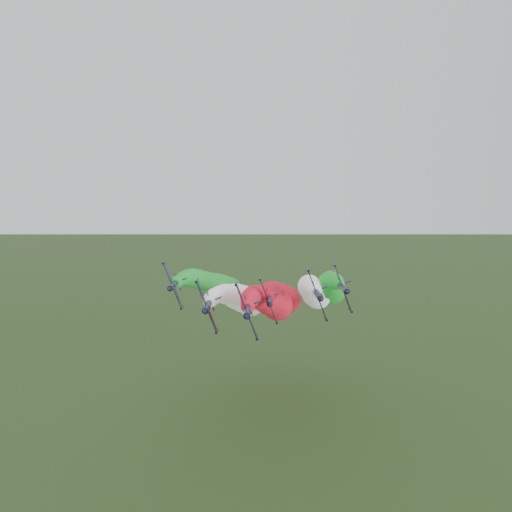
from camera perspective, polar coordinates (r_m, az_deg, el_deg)
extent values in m
plane|color=#345023|center=(120.01, 4.14, -25.18)|extent=(3000.00, 3000.00, 0.00)
cylinder|color=black|center=(89.05, -0.99, -6.20)|extent=(1.53, 9.70, 1.53)
cone|color=black|center=(83.47, -1.06, -7.03)|extent=(1.39, 1.94, 1.39)
cone|color=black|center=(94.21, -0.93, -5.52)|extent=(1.39, 0.97, 1.39)
ellipsoid|color=black|center=(86.90, -0.74, -6.40)|extent=(0.92, 2.03, 1.06)
cube|color=black|center=(88.85, -1.09, -6.26)|extent=(3.79, 2.05, 9.72)
cylinder|color=black|center=(88.00, -2.29, -3.18)|extent=(0.61, 2.80, 0.61)
cylinder|color=black|center=(89.99, 0.10, -9.28)|extent=(0.61, 2.80, 0.61)
cube|color=black|center=(92.95, -0.23, -5.40)|extent=(2.37, 1.62, 1.02)
cube|color=black|center=(93.04, -0.85, -5.63)|extent=(1.55, 1.19, 3.87)
sphere|color=red|center=(92.74, -0.95, -5.70)|extent=(2.72, 2.72, 2.72)
sphere|color=red|center=(95.73, -0.91, -5.39)|extent=(2.91, 2.91, 2.91)
sphere|color=red|center=(98.75, -0.84, -5.16)|extent=(3.06, 3.06, 3.06)
sphere|color=red|center=(101.79, -0.76, -4.99)|extent=(3.39, 3.39, 3.39)
sphere|color=red|center=(104.84, -0.66, -4.86)|extent=(4.19, 4.19, 4.19)
sphere|color=red|center=(107.90, -0.54, -4.77)|extent=(3.99, 3.99, 3.99)
sphere|color=red|center=(110.97, -0.41, -4.71)|extent=(4.39, 4.39, 4.39)
sphere|color=red|center=(114.05, -0.26, -4.68)|extent=(5.21, 5.21, 5.21)
sphere|color=red|center=(117.13, -0.11, -4.67)|extent=(5.11, 5.11, 5.11)
sphere|color=red|center=(120.23, 0.06, -4.68)|extent=(5.81, 5.81, 5.81)
sphere|color=red|center=(123.34, 0.24, -4.72)|extent=(5.49, 5.49, 5.49)
sphere|color=red|center=(126.45, 0.43, -4.76)|extent=(6.38, 6.38, 6.38)
sphere|color=red|center=(129.58, 0.63, -4.82)|extent=(6.22, 6.22, 6.22)
sphere|color=red|center=(132.71, 0.84, -4.90)|extent=(5.68, 5.68, 5.68)
sphere|color=red|center=(135.86, 1.05, -4.98)|extent=(6.06, 6.06, 6.06)
sphere|color=red|center=(139.01, 1.28, -5.08)|extent=(7.60, 7.60, 7.60)
sphere|color=red|center=(142.17, 1.51, -5.19)|extent=(8.06, 8.06, 8.06)
sphere|color=red|center=(145.35, 1.74, -5.30)|extent=(7.75, 7.75, 7.75)
sphere|color=red|center=(148.53, 1.98, -5.42)|extent=(7.06, 7.06, 7.06)
sphere|color=red|center=(151.73, 2.23, -5.55)|extent=(7.77, 7.77, 7.77)
sphere|color=red|center=(154.94, 2.48, -5.68)|extent=(9.39, 9.39, 9.39)
cylinder|color=black|center=(95.24, -5.54, -5.67)|extent=(1.53, 9.70, 1.53)
cone|color=black|center=(89.68, -5.90, -6.41)|extent=(1.39, 1.94, 1.39)
cone|color=black|center=(100.39, -5.25, -5.06)|extent=(1.39, 0.97, 1.39)
ellipsoid|color=black|center=(93.07, -5.42, -5.85)|extent=(0.92, 2.03, 1.06)
cube|color=black|center=(95.06, -5.65, -5.73)|extent=(3.79, 2.05, 9.72)
cylinder|color=black|center=(94.39, -6.79, -2.84)|extent=(0.61, 2.80, 0.61)
cylinder|color=black|center=(96.00, -4.51, -8.57)|extent=(0.61, 2.80, 0.61)
cube|color=black|center=(99.05, -4.65, -4.95)|extent=(2.37, 1.62, 1.02)
cube|color=black|center=(99.21, -5.23, -5.16)|extent=(1.55, 1.19, 3.87)
sphere|color=white|center=(98.92, -5.33, -5.23)|extent=(2.44, 2.44, 2.44)
sphere|color=white|center=(101.91, -5.16, -4.95)|extent=(3.15, 3.15, 3.15)
sphere|color=white|center=(104.91, -4.98, -4.75)|extent=(2.93, 2.93, 2.93)
sphere|color=white|center=(107.93, -4.78, -4.60)|extent=(3.50, 3.50, 3.50)
sphere|color=white|center=(110.96, -4.58, -4.49)|extent=(3.45, 3.45, 3.45)
sphere|color=white|center=(114.00, -4.36, -4.41)|extent=(3.83, 3.83, 3.83)
sphere|color=white|center=(117.05, -4.14, -4.37)|extent=(4.12, 4.12, 4.12)
sphere|color=white|center=(120.10, -3.90, -4.35)|extent=(4.31, 4.31, 4.31)
sphere|color=white|center=(123.17, -3.66, -4.35)|extent=(4.91, 4.91, 4.91)
sphere|color=white|center=(126.24, -3.41, -4.37)|extent=(5.23, 5.23, 5.23)
sphere|color=white|center=(129.32, -3.16, -4.41)|extent=(5.38, 5.38, 5.38)
sphere|color=white|center=(132.40, -2.90, -4.46)|extent=(5.68, 5.68, 5.68)
sphere|color=white|center=(135.50, -2.63, -4.53)|extent=(6.10, 6.10, 6.10)
sphere|color=white|center=(138.60, -2.36, -4.61)|extent=(7.15, 7.15, 7.15)
sphere|color=white|center=(141.71, -2.08, -4.70)|extent=(6.33, 6.33, 6.33)
sphere|color=white|center=(144.83, -1.80, -4.80)|extent=(7.75, 7.75, 7.75)
sphere|color=white|center=(147.95, -1.52, -4.90)|extent=(8.05, 8.05, 8.05)
sphere|color=white|center=(151.09, -1.23, -5.02)|extent=(7.23, 7.23, 7.23)
sphere|color=white|center=(154.24, -0.94, -5.14)|extent=(7.24, 7.24, 7.24)
sphere|color=white|center=(157.40, -0.64, -5.27)|extent=(8.97, 8.97, 8.97)
sphere|color=white|center=(160.57, -0.34, -5.41)|extent=(7.73, 7.73, 7.73)
cylinder|color=black|center=(98.68, 7.04, -4.33)|extent=(1.53, 9.70, 1.53)
cone|color=black|center=(93.11, 7.47, -4.96)|extent=(1.39, 1.94, 1.39)
cone|color=black|center=(103.84, 6.69, -3.80)|extent=(1.39, 0.97, 1.39)
ellipsoid|color=black|center=(96.60, 7.44, -4.47)|extent=(0.92, 2.03, 1.06)
cube|color=black|center=(98.46, 6.97, -4.38)|extent=(3.79, 2.05, 9.72)
cylinder|color=black|center=(97.49, 5.94, -1.60)|extent=(0.61, 2.80, 0.61)
cylinder|color=black|center=(99.68, 7.99, -7.11)|extent=(0.61, 2.80, 0.61)
cube|color=black|center=(102.75, 7.41, -3.67)|extent=(2.37, 1.62, 1.02)
cube|color=black|center=(102.69, 6.85, -3.89)|extent=(1.55, 1.19, 3.87)
sphere|color=white|center=(102.36, 6.78, -3.95)|extent=(2.79, 2.79, 2.79)
sphere|color=white|center=(105.36, 6.60, -3.72)|extent=(3.28, 3.28, 3.28)
sphere|color=white|center=(108.37, 6.45, -3.56)|extent=(2.94, 2.94, 2.94)
sphere|color=white|center=(111.41, 6.32, -3.44)|extent=(3.17, 3.17, 3.17)
sphere|color=white|center=(114.46, 6.23, -3.37)|extent=(3.98, 3.98, 3.98)
sphere|color=white|center=(117.53, 6.15, -3.32)|extent=(4.57, 4.57, 4.57)
sphere|color=white|center=(120.61, 6.10, -3.30)|extent=(4.06, 4.06, 4.06)
sphere|color=white|center=(123.70, 6.07, -3.31)|extent=(4.39, 4.39, 4.39)
sphere|color=white|center=(126.81, 6.07, -3.33)|extent=(5.26, 5.26, 5.26)
sphere|color=white|center=(129.93, 6.07, -3.38)|extent=(4.69, 4.69, 4.69)
sphere|color=white|center=(133.05, 6.10, -3.44)|extent=(6.09, 6.09, 6.09)
sphere|color=white|center=(136.19, 6.14, -3.51)|extent=(5.92, 5.92, 5.92)
sphere|color=white|center=(139.34, 6.20, -3.59)|extent=(6.51, 6.51, 6.51)
sphere|color=white|center=(142.50, 6.27, -3.69)|extent=(6.73, 6.73, 6.73)
sphere|color=white|center=(145.67, 6.35, -3.79)|extent=(6.36, 6.36, 6.36)
sphere|color=white|center=(148.86, 6.45, -3.91)|extent=(6.95, 6.95, 6.95)
sphere|color=white|center=(152.05, 6.55, -4.03)|extent=(7.23, 7.23, 7.23)
sphere|color=white|center=(155.26, 6.67, -4.16)|extent=(7.18, 7.18, 7.18)
sphere|color=white|center=(158.48, 6.80, -4.29)|extent=(8.41, 8.41, 8.41)
sphere|color=white|center=(161.71, 6.93, -4.43)|extent=(8.29, 8.29, 8.29)
sphere|color=white|center=(164.95, 7.08, -4.58)|extent=(8.44, 8.44, 8.44)
cylinder|color=black|center=(108.53, -9.37, -3.26)|extent=(1.53, 9.70, 1.53)
cone|color=black|center=(102.97, -9.89, -3.77)|extent=(1.39, 1.94, 1.39)
cone|color=black|center=(113.68, -8.94, -2.83)|extent=(1.39, 0.97, 1.39)
ellipsoid|color=black|center=(106.34, -9.35, -3.37)|extent=(0.92, 2.03, 1.06)
cube|color=black|center=(108.35, -9.47, -3.31)|extent=(3.79, 2.05, 9.72)
cylinder|color=black|center=(108.00, -10.47, -0.76)|extent=(0.61, 2.80, 0.61)
cylinder|color=black|center=(108.95, -8.47, -5.83)|extent=(0.61, 2.80, 0.61)
cube|color=black|center=(112.28, -8.45, -2.70)|extent=(2.37, 1.62, 1.02)
cube|color=black|center=(112.49, -8.96, -2.89)|extent=(1.55, 1.19, 3.87)
sphere|color=#1C932C|center=(112.20, -9.06, -2.95)|extent=(2.90, 2.90, 2.90)
sphere|color=#1C932C|center=(115.18, -8.81, -2.76)|extent=(2.65, 2.65, 2.65)
sphere|color=#1C932C|center=(118.17, -8.55, -2.64)|extent=(3.00, 3.00, 3.00)
sphere|color=#1C932C|center=(121.17, -8.29, -2.56)|extent=(3.62, 3.62, 3.62)
sphere|color=#1C932C|center=(124.18, -8.02, -2.51)|extent=(3.62, 3.62, 3.62)
sphere|color=#1C932C|center=(127.19, -7.75, -2.49)|extent=(4.60, 4.60, 4.60)
sphere|color=#1C932C|center=(130.21, -7.47, -2.49)|extent=(4.08, 4.08, 4.08)
sphere|color=#1C932C|center=(133.23, -7.18, -2.52)|extent=(5.25, 5.25, 5.25)
sphere|color=#1C932C|center=(136.26, -6.89, -2.56)|extent=(4.85, 4.85, 4.85)
sphere|color=#1C932C|center=(139.29, -6.60, -2.62)|extent=(5.39, 5.39, 5.39)
sphere|color=#1C932C|center=(142.33, -6.30, -2.70)|extent=(5.02, 5.02, 5.02)
sphere|color=#1C932C|center=(145.37, -5.99, -2.78)|extent=(5.49, 5.49, 5.49)
sphere|color=#1C932C|center=(148.42, -5.69, -2.88)|extent=(5.79, 5.79, 5.79)
sphere|color=#1C932C|center=(151.48, -5.38, -2.98)|extent=(5.94, 5.94, 5.94)
sphere|color=#1C932C|center=(154.54, -5.06, -3.10)|extent=(6.22, 6.22, 6.22)
sphere|color=#1C932C|center=(157.62, -4.75, -3.22)|extent=(7.10, 7.10, 7.10)
sphere|color=#1C932C|center=(160.69, -4.43, -3.35)|extent=(7.63, 7.63, 7.63)
sphere|color=#1C932C|center=(163.78, -4.11, -3.49)|extent=(8.20, 8.20, 8.20)
sphere|color=#1C932C|center=(166.87, -3.79, -3.64)|extent=(8.53, 8.53, 8.53)
sphere|color=#1C932C|center=(169.98, -3.46, -3.78)|extent=(8.17, 8.17, 8.17)
sphere|color=#1C932C|center=(173.09, -3.13, -3.94)|extent=(9.28, 9.28, 9.28)
cylinder|color=black|center=(106.36, 9.90, -3.56)|extent=(1.53, 9.70, 1.53)
cone|color=black|center=(100.83, 10.46, -4.10)|extent=(1.39, 1.94, 1.39)
cone|color=black|center=(111.50, 9.44, -3.11)|extent=(1.39, 0.97, 1.39)
ellipsoid|color=black|center=(104.32, 10.32, -3.68)|extent=(0.92, 2.03, 1.06)
cube|color=black|center=(106.14, 9.84, -3.61)|extent=(3.79, 2.05, 9.72)
cylinder|color=black|center=(105.14, 8.90, -1.03)|extent=(0.61, 2.80, 0.61)
cylinder|color=black|center=(107.38, 10.76, -6.15)|extent=(0.61, 2.80, 0.61)
cube|color=black|center=(110.48, 10.13, -2.98)|extent=(2.37, 1.62, 1.02)
cube|color=black|center=(110.36, 9.62, -3.18)|extent=(1.55, 1.19, 3.87)
sphere|color=#1C932C|center=(110.03, 9.57, -3.24)|extent=(2.25, 2.25, 2.25)
sphere|color=#1C932C|center=(113.01, 9.32, -3.04)|extent=(2.57, 2.57, 2.57)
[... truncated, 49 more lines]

